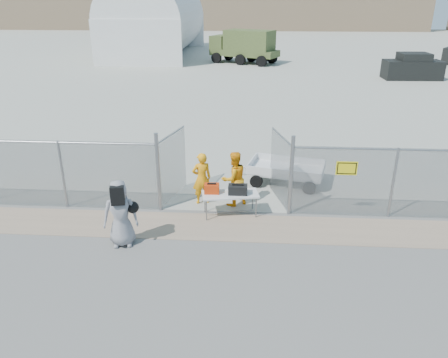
# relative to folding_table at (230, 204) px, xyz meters

# --- Properties ---
(ground) EXTENTS (160.00, 160.00, 0.00)m
(ground) POSITION_rel_folding_table_xyz_m (-0.20, -1.79, -0.36)
(ground) COLOR #595959
(tarmac_inside) EXTENTS (160.00, 80.00, 0.01)m
(tarmac_inside) POSITION_rel_folding_table_xyz_m (-0.20, 40.21, -0.35)
(tarmac_inside) COLOR #A0A194
(tarmac_inside) RESTS_ON ground
(dirt_strip) EXTENTS (44.00, 1.60, 0.01)m
(dirt_strip) POSITION_rel_folding_table_xyz_m (-0.20, -0.79, -0.35)
(dirt_strip) COLOR gray
(dirt_strip) RESTS_ON ground
(distant_hills) EXTENTS (140.00, 6.00, 9.00)m
(distant_hills) POSITION_rel_folding_table_xyz_m (4.80, 76.21, 4.14)
(distant_hills) COLOR #7F684F
(distant_hills) RESTS_ON ground
(chain_link_fence) EXTENTS (40.00, 0.20, 2.20)m
(chain_link_fence) POSITION_rel_folding_table_xyz_m (-0.20, 0.21, 0.74)
(chain_link_fence) COLOR gray
(chain_link_fence) RESTS_ON ground
(quonset_hangar) EXTENTS (9.00, 18.00, 8.00)m
(quonset_hangar) POSITION_rel_folding_table_xyz_m (-10.20, 38.21, 3.64)
(quonset_hangar) COLOR silver
(quonset_hangar) RESTS_ON ground
(folding_table) EXTENTS (1.79, 1.01, 0.72)m
(folding_table) POSITION_rel_folding_table_xyz_m (0.00, 0.00, 0.00)
(folding_table) COLOR silver
(folding_table) RESTS_ON ground
(orange_bag) EXTENTS (0.45, 0.31, 0.28)m
(orange_bag) POSITION_rel_folding_table_xyz_m (-0.56, 0.03, 0.50)
(orange_bag) COLOR red
(orange_bag) RESTS_ON folding_table
(black_duffel) EXTENTS (0.57, 0.34, 0.28)m
(black_duffel) POSITION_rel_folding_table_xyz_m (0.23, 0.01, 0.50)
(black_duffel) COLOR black
(black_duffel) RESTS_ON folding_table
(security_worker_left) EXTENTS (0.73, 0.60, 1.71)m
(security_worker_left) POSITION_rel_folding_table_xyz_m (-0.95, 0.78, 0.50)
(security_worker_left) COLOR #FA9D0F
(security_worker_left) RESTS_ON ground
(security_worker_right) EXTENTS (1.09, 1.03, 1.78)m
(security_worker_right) POSITION_rel_folding_table_xyz_m (0.07, 0.75, 0.53)
(security_worker_right) COLOR #FA9D0F
(security_worker_right) RESTS_ON ground
(visitor) EXTENTS (1.01, 0.76, 1.86)m
(visitor) POSITION_rel_folding_table_xyz_m (-2.80, -1.88, 0.57)
(visitor) COLOR gray
(visitor) RESTS_ON ground
(utility_trailer) EXTENTS (3.67, 2.48, 0.81)m
(utility_trailer) POSITION_rel_folding_table_xyz_m (1.86, 2.63, 0.05)
(utility_trailer) COLOR silver
(utility_trailer) RESTS_ON ground
(military_truck) EXTENTS (6.97, 4.96, 3.13)m
(military_truck) POSITION_rel_folding_table_xyz_m (-0.35, 32.20, 1.21)
(military_truck) COLOR #4A592B
(military_truck) RESTS_ON ground
(parked_vehicle_near) EXTENTS (4.45, 2.14, 1.98)m
(parked_vehicle_near) POSITION_rel_folding_table_xyz_m (13.17, 24.29, 0.63)
(parked_vehicle_near) COLOR black
(parked_vehicle_near) RESTS_ON ground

